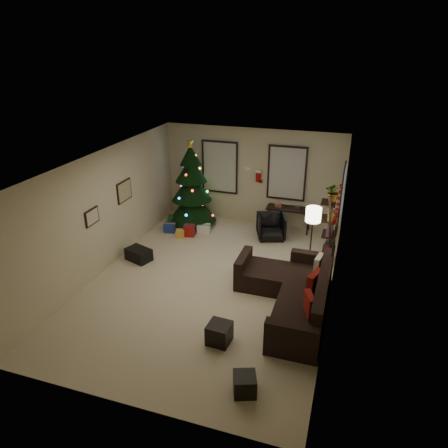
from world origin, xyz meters
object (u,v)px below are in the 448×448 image
at_px(christmas_tree, 192,190).
at_px(desk_chair, 271,227).
at_px(sofa, 294,293).
at_px(bookshelf, 330,230).
at_px(desk, 289,211).

distance_m(christmas_tree, desk_chair, 2.43).
height_order(sofa, bookshelf, bookshelf).
height_order(christmas_tree, bookshelf, christmas_tree).
bearing_deg(desk, desk_chair, -118.55).
distance_m(desk_chair, bookshelf, 1.83).
xyz_separation_m(christmas_tree, sofa, (3.39, -3.11, -0.75)).
distance_m(christmas_tree, desk, 2.74).
height_order(christmas_tree, sofa, christmas_tree).
distance_m(christmas_tree, sofa, 4.66).
bearing_deg(bookshelf, desk_chair, 150.88).
bearing_deg(bookshelf, sofa, -102.90).
xyz_separation_m(christmas_tree, desk_chair, (2.32, -0.22, -0.70)).
height_order(christmas_tree, desk_chair, christmas_tree).
xyz_separation_m(sofa, bookshelf, (0.47, 2.03, 0.55)).
bearing_deg(christmas_tree, desk, 9.08).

